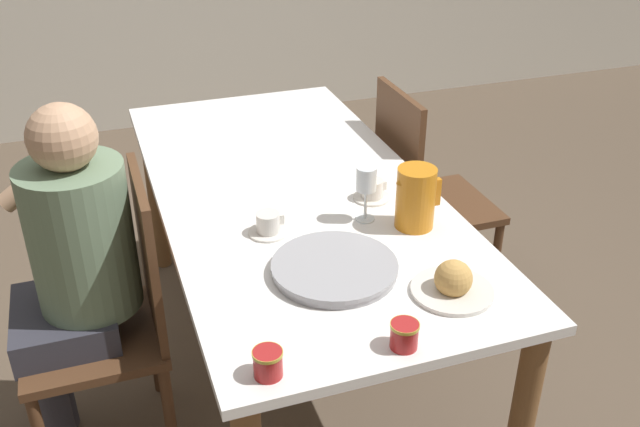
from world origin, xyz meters
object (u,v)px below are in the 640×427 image
at_px(chair_opposite, 422,195).
at_px(jam_jar_amber, 268,362).
at_px(red_pitcher, 416,197).
at_px(teacup_across, 372,191).
at_px(bread_plate, 453,283).
at_px(person_seated, 73,260).
at_px(serving_tray, 334,268).
at_px(teacup_near_person, 268,225).
at_px(jam_jar_red, 404,334).
at_px(chair_person_side, 116,316).
at_px(wine_glass_water, 366,182).

distance_m(chair_opposite, jam_jar_amber, 1.48).
distance_m(red_pitcher, jam_jar_amber, 0.77).
xyz_separation_m(teacup_across, bread_plate, (-0.00, -0.55, 0.00)).
bearing_deg(chair_opposite, teacup_across, -44.35).
xyz_separation_m(chair_opposite, person_seated, (-1.33, -0.38, 0.20)).
bearing_deg(chair_opposite, serving_tray, -40.61).
xyz_separation_m(person_seated, teacup_near_person, (0.56, -0.14, 0.09)).
relative_size(person_seated, red_pitcher, 6.17).
height_order(red_pitcher, bread_plate, red_pitcher).
relative_size(serving_tray, jam_jar_red, 5.00).
bearing_deg(jam_jar_red, person_seated, 134.34).
bearing_deg(bread_plate, person_seated, 147.94).
height_order(teacup_across, jam_jar_amber, same).
bearing_deg(bread_plate, chair_person_side, 147.01).
xyz_separation_m(chair_person_side, red_pitcher, (0.89, -0.20, 0.36)).
distance_m(teacup_near_person, bread_plate, 0.58).
height_order(chair_person_side, teacup_near_person, chair_person_side).
bearing_deg(chair_opposite, person_seated, -74.23).
bearing_deg(red_pitcher, serving_tray, -152.84).
xyz_separation_m(chair_person_side, person_seated, (-0.09, 0.04, 0.20)).
bearing_deg(teacup_across, teacup_near_person, -164.80).
distance_m(chair_person_side, jam_jar_amber, 0.81).
relative_size(red_pitcher, serving_tray, 0.55).
distance_m(teacup_near_person, serving_tray, 0.28).
height_order(chair_person_side, jam_jar_amber, chair_person_side).
bearing_deg(chair_opposite, teacup_near_person, -56.52).
distance_m(teacup_near_person, jam_jar_amber, 0.61).
height_order(chair_opposite, teacup_across, chair_opposite).
height_order(jam_jar_amber, jam_jar_red, same).
xyz_separation_m(teacup_across, serving_tray, (-0.26, -0.36, -0.01)).
distance_m(red_pitcher, teacup_across, 0.22).
relative_size(bread_plate, jam_jar_amber, 3.13).
bearing_deg(chair_person_side, teacup_near_person, -101.78).
height_order(bread_plate, jam_jar_red, bread_plate).
bearing_deg(serving_tray, chair_opposite, 49.39).
bearing_deg(teacup_across, jam_jar_red, -106.93).
bearing_deg(chair_person_side, jam_jar_amber, -156.15).
height_order(person_seated, jam_jar_red, person_seated).
bearing_deg(jam_jar_red, teacup_near_person, 104.89).
xyz_separation_m(chair_person_side, teacup_near_person, (0.47, -0.10, 0.29)).
bearing_deg(red_pitcher, teacup_near_person, 166.78).
bearing_deg(person_seated, chair_person_side, -112.57).
height_order(chair_person_side, person_seated, person_seated).
bearing_deg(jam_jar_red, wine_glass_water, 76.38).
height_order(chair_person_side, jam_jar_red, chair_person_side).
height_order(teacup_near_person, bread_plate, bread_plate).
bearing_deg(chair_opposite, bread_plate, -22.96).
distance_m(chair_opposite, teacup_near_person, 0.97).
distance_m(chair_opposite, serving_tray, 1.05).
xyz_separation_m(teacup_across, jam_jar_red, (-0.21, -0.70, 0.01)).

